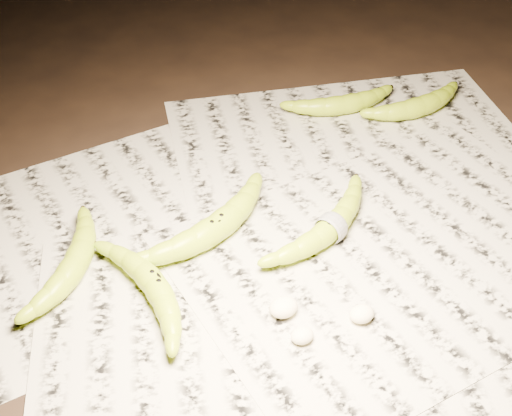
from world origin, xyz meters
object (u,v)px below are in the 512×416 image
banana_left_a (154,283)px  banana_upper_b (420,104)px  banana_center (216,226)px  banana_taped (331,226)px  banana_left_b (74,262)px  banana_upper_a (343,103)px

banana_left_a → banana_upper_b: (0.54, 0.17, 0.00)m
banana_center → banana_upper_b: bearing=-4.4°
banana_center → banana_taped: size_ratio=1.05×
banana_center → banana_taped: (0.14, -0.07, -0.00)m
banana_left_b → banana_center: bearing=-57.8°
banana_left_a → banana_taped: (0.25, -0.01, 0.00)m
banana_left_b → banana_upper_a: bearing=-33.1°
banana_center → banana_upper_a: bearing=10.0°
banana_upper_b → banana_left_b: bearing=-171.4°
banana_left_b → banana_taped: size_ratio=0.88×
banana_upper_a → banana_taped: bearing=-114.3°
banana_upper_b → banana_taped: bearing=-147.7°
banana_center → banana_upper_a: size_ratio=1.24×
banana_left_a → banana_left_b: size_ratio=1.06×
banana_taped → banana_center: bearing=129.7°
banana_left_b → banana_taped: 0.33m
banana_taped → banana_upper_b: (0.29, 0.18, 0.00)m
banana_left_a → banana_taped: size_ratio=0.93×
banana_left_b → banana_upper_a: (0.50, 0.16, -0.00)m
banana_taped → banana_upper_a: (0.18, 0.25, -0.00)m
banana_left_b → banana_taped: bearing=-66.7°
banana_taped → banana_left_a: bearing=153.8°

